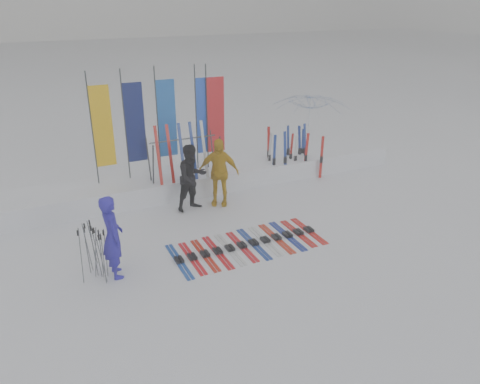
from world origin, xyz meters
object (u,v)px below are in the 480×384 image
person_yellow (219,172)px  ski_row (248,244)px  person_black (192,178)px  tent_canopy (309,127)px  ski_rack (184,152)px  person_blue (113,237)px

person_yellow → ski_row: person_yellow is taller
person_yellow → ski_row: (-0.34, -2.58, -0.95)m
person_black → tent_canopy: 5.81m
person_yellow → ski_rack: person_yellow is taller
ski_rack → tent_canopy: bearing=13.9°
person_black → person_yellow: size_ratio=0.96×
person_blue → person_yellow: size_ratio=0.95×
person_blue → tent_canopy: 9.34m
person_blue → person_black: bearing=-48.5°
tent_canopy → ski_row: 6.98m
person_yellow → ski_rack: bearing=155.3°
person_black → person_blue: bearing=-151.1°
person_yellow → ski_rack: 1.27m
person_blue → person_yellow: bearing=-55.8°
person_yellow → ski_row: size_ratio=0.54×
person_black → ski_rack: 1.10m
person_black → ski_row: bearing=-93.7°
person_yellow → ski_row: 2.77m
tent_canopy → ski_row: tent_canopy is taller
person_blue → ski_row: 3.28m
person_yellow → person_black: bearing=-148.4°
person_blue → person_black: 3.67m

